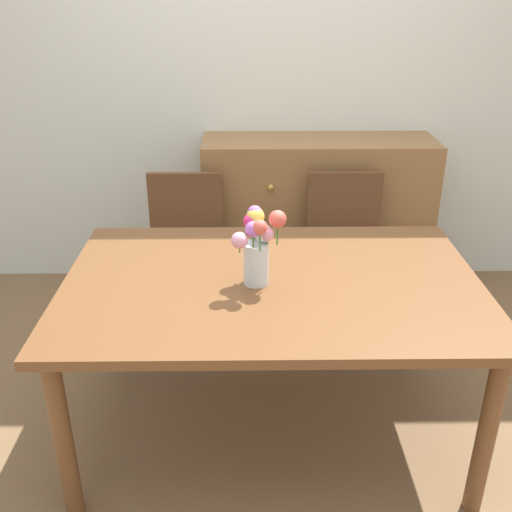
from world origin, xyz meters
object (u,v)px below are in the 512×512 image
Objects in this scene: chair_right at (345,242)px; flower_vase at (257,242)px; dining_table at (272,296)px; chair_left at (186,243)px; dresser at (316,217)px.

flower_vase reaches higher than chair_right.
chair_right is at bearing 60.97° from flower_vase.
flower_vase is (-0.51, -0.92, 0.41)m from chair_right.
dining_table is 0.26m from flower_vase.
chair_left is 0.90m from chair_right.
flower_vase is (0.39, -0.92, 0.41)m from chair_left.
dresser is 1.47m from flower_vase.
chair_right is 0.64× the size of dresser.
dresser is (0.78, 0.43, -0.02)m from chair_left.
chair_right is at bearing 63.44° from dining_table.
dining_table is 1.21× the size of dresser.
flower_vase is at bearing -106.25° from dresser.
chair_right is (0.45, 0.90, -0.16)m from dining_table.
chair_right is 0.45m from dresser.
dresser reaches higher than chair_right.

